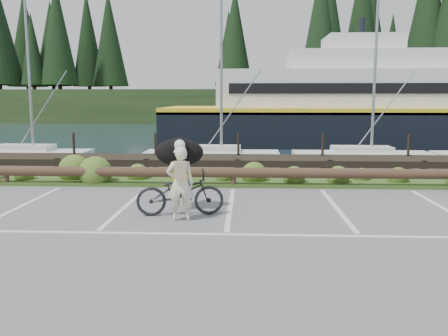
{
  "coord_description": "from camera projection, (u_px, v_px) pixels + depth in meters",
  "views": [
    {
      "loc": [
        0.39,
        -9.44,
        2.67
      ],
      "look_at": [
        -0.12,
        1.15,
        1.1
      ],
      "focal_mm": 38.0,
      "sensor_mm": 36.0,
      "label": 1
    }
  ],
  "objects": [
    {
      "name": "harbor_backdrop",
      "position": [
        247.0,
        113.0,
        87.2
      ],
      "size": [
        170.0,
        160.0,
        30.0
      ],
      "color": "#162837",
      "rests_on": "ground"
    },
    {
      "name": "log_rail",
      "position": [
        233.0,
        187.0,
        14.28
      ],
      "size": [
        32.0,
        0.3,
        0.6
      ],
      "primitive_type": null,
      "color": "#443021",
      "rests_on": "ground"
    },
    {
      "name": "cyclist",
      "position": [
        180.0,
        184.0,
        10.33
      ],
      "size": [
        0.65,
        0.48,
        1.64
      ],
      "primitive_type": "imported",
      "rotation": [
        0.0,
        0.0,
        3.3
      ],
      "color": "#EEECC9",
      "rests_on": "ground"
    },
    {
      "name": "bicycle",
      "position": [
        180.0,
        193.0,
        10.83
      ],
      "size": [
        2.08,
        1.0,
        1.05
      ],
      "primitive_type": "imported",
      "rotation": [
        0.0,
        0.0,
        1.73
      ],
      "color": "black",
      "rests_on": "ground"
    },
    {
      "name": "vegetation_strip",
      "position": [
        234.0,
        182.0,
        14.97
      ],
      "size": [
        34.0,
        1.6,
        0.1
      ],
      "primitive_type": "cube",
      "color": "#3D5B21",
      "rests_on": "ground"
    },
    {
      "name": "dog",
      "position": [
        179.0,
        152.0,
        11.33
      ],
      "size": [
        0.74,
        1.24,
        0.67
      ],
      "primitive_type": "ellipsoid",
      "rotation": [
        0.0,
        0.0,
        1.73
      ],
      "color": "black",
      "rests_on": "bicycle"
    },
    {
      "name": "ground",
      "position": [
        227.0,
        229.0,
        9.74
      ],
      "size": [
        72.0,
        72.0,
        0.0
      ],
      "primitive_type": "plane",
      "color": "#5E5E61"
    }
  ]
}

